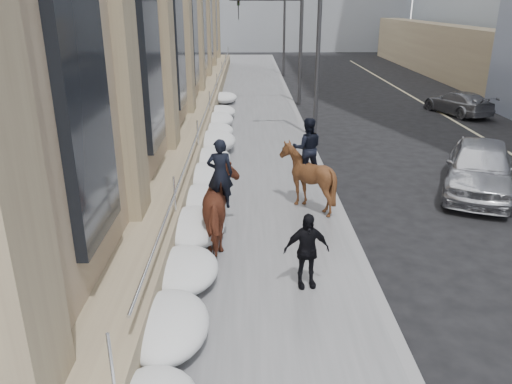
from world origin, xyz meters
TOP-DOWN VIEW (x-y plane):
  - ground at (0.00, 0.00)m, footprint 140.00×140.00m
  - sidewalk at (0.00, 10.00)m, footprint 5.00×80.00m
  - curb at (2.62, 10.00)m, footprint 0.24×80.00m
  - streetlight_mid at (2.74, 14.00)m, footprint 1.71×0.24m
  - streetlight_far at (2.74, 34.00)m, footprint 1.71×0.24m
  - traffic_signal at (2.07, 22.00)m, footprint 4.10×0.22m
  - snow_bank at (-1.42, 8.11)m, footprint 1.70×18.10m
  - mounted_horse_left at (-0.64, 3.94)m, footprint 1.16×2.24m
  - mounted_horse_right at (1.65, 6.13)m, footprint 1.49×1.67m
  - pedestrian at (1.17, 1.83)m, footprint 1.00×0.52m
  - car_silver at (7.27, 7.51)m, footprint 3.82×5.29m
  - car_grey at (11.25, 19.20)m, footprint 2.94×4.57m

SIDE VIEW (x-z plane):
  - ground at x=0.00m, z-range 0.00..0.00m
  - sidewalk at x=0.00m, z-range 0.00..0.12m
  - curb at x=2.62m, z-range 0.00..0.12m
  - snow_bank at x=-1.42m, z-range 0.09..0.85m
  - car_grey at x=11.25m, z-range 0.00..1.23m
  - car_silver at x=7.27m, z-range 0.00..1.68m
  - pedestrian at x=1.17m, z-range 0.12..1.76m
  - mounted_horse_left at x=-0.64m, z-range -0.17..2.41m
  - mounted_horse_right at x=1.65m, z-range -0.12..2.47m
  - traffic_signal at x=2.07m, z-range 1.00..7.00m
  - streetlight_mid at x=2.74m, z-range 0.58..8.58m
  - streetlight_far at x=2.74m, z-range 0.58..8.58m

